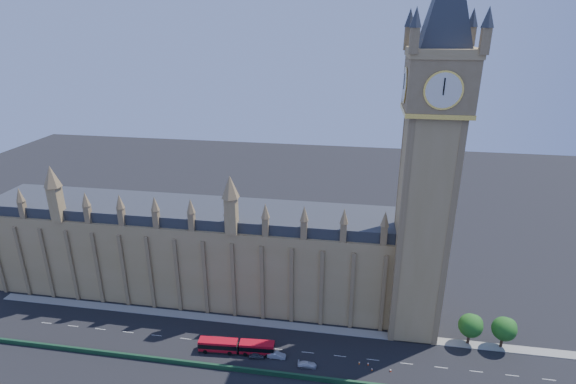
% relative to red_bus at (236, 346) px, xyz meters
% --- Properties ---
extents(ground, '(400.00, 400.00, 0.00)m').
position_rel_red_bus_xyz_m(ground, '(5.52, 2.68, -1.69)').
color(ground, black).
rests_on(ground, ground).
extents(palace_westminster, '(120.00, 20.00, 28.00)m').
position_rel_red_bus_xyz_m(palace_westminster, '(-19.48, 24.68, 12.17)').
color(palace_westminster, '#9B804B').
rests_on(palace_westminster, ground).
extents(elizabeth_tower, '(20.59, 20.59, 105.00)m').
position_rel_red_bus_xyz_m(elizabeth_tower, '(43.52, 16.67, 52.86)').
color(elizabeth_tower, '#9B804B').
rests_on(elizabeth_tower, ground).
extents(bridge_parapet, '(160.00, 0.60, 1.20)m').
position_rel_red_bus_xyz_m(bridge_parapet, '(5.52, -6.32, -1.09)').
color(bridge_parapet, '#1E4C2D').
rests_on(bridge_parapet, ground).
extents(kerb_north, '(160.00, 3.00, 0.16)m').
position_rel_red_bus_xyz_m(kerb_north, '(5.52, 12.18, -1.61)').
color(kerb_north, gray).
rests_on(kerb_north, ground).
extents(tree_east_near, '(6.00, 6.00, 8.50)m').
position_rel_red_bus_xyz_m(tree_east_near, '(57.75, 12.76, 3.95)').
color(tree_east_near, '#382619').
rests_on(tree_east_near, ground).
extents(tree_east_far, '(6.00, 6.00, 8.50)m').
position_rel_red_bus_xyz_m(tree_east_far, '(65.75, 12.76, 3.95)').
color(tree_east_far, '#382619').
rests_on(tree_east_far, ground).
extents(red_bus, '(19.05, 4.14, 3.21)m').
position_rel_red_bus_xyz_m(red_bus, '(0.00, 0.00, 0.00)').
color(red_bus, red).
rests_on(red_bus, ground).
extents(car_grey, '(3.98, 2.00, 1.30)m').
position_rel_red_bus_xyz_m(car_grey, '(5.46, -1.15, -1.04)').
color(car_grey, '#3F4247').
rests_on(car_grey, ground).
extents(car_silver, '(4.53, 1.67, 1.48)m').
position_rel_red_bus_xyz_m(car_silver, '(10.20, -0.38, -0.95)').
color(car_silver, '#A0A3A7').
rests_on(car_silver, ground).
extents(car_white, '(4.60, 2.13, 1.30)m').
position_rel_red_bus_xyz_m(car_white, '(17.97, -2.23, -1.04)').
color(car_white, silver).
rests_on(car_white, ground).
extents(cone_a, '(0.51, 0.51, 0.64)m').
position_rel_red_bus_xyz_m(cone_a, '(33.24, -0.97, -1.38)').
color(cone_a, black).
rests_on(cone_a, ground).
extents(cone_b, '(0.54, 0.54, 0.69)m').
position_rel_red_bus_xyz_m(cone_b, '(30.25, 0.75, -1.35)').
color(cone_b, black).
rests_on(cone_b, ground).
extents(cone_c, '(0.54, 0.54, 0.68)m').
position_rel_red_bus_xyz_m(cone_c, '(32.35, 0.70, -1.36)').
color(cone_c, black).
rests_on(cone_c, ground).
extents(cone_d, '(0.42, 0.42, 0.62)m').
position_rel_red_bus_xyz_m(cone_d, '(37.56, -0.60, -1.39)').
color(cone_d, black).
rests_on(cone_d, ground).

